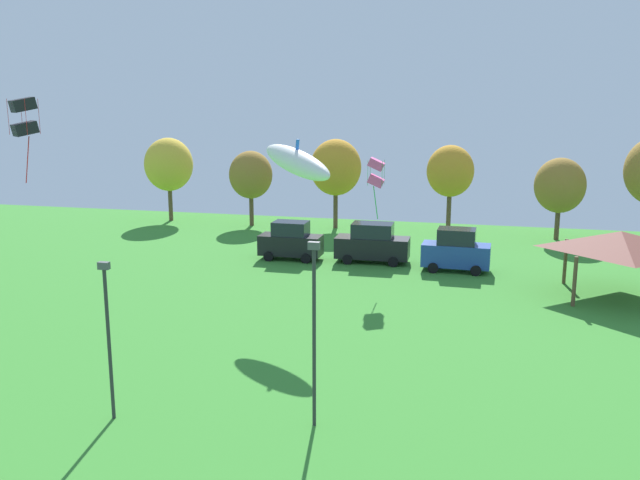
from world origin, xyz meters
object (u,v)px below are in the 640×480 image
park_pavilion (621,241)px  parked_car_second_from_left (372,243)px  kite_flying_5 (376,173)px  treeline_tree_4 (560,186)px  treeline_tree_0 (169,165)px  treeline_tree_2 (336,168)px  parked_car_third_from_left (456,251)px  kite_flying_0 (24,117)px  light_post_0 (108,331)px  parked_car_leftmost (291,241)px  light_post_1 (314,324)px  treeline_tree_1 (251,175)px  kite_flying_2 (297,162)px  treeline_tree_3 (450,171)px

park_pavilion → parked_car_second_from_left: bearing=161.5°
kite_flying_5 → treeline_tree_4: size_ratio=0.57×
treeline_tree_0 → treeline_tree_2: size_ratio=0.99×
parked_car_third_from_left → treeline_tree_0: bearing=155.9°
kite_flying_0 → light_post_0: (11.76, -12.28, -6.43)m
parked_car_third_from_left → light_post_0: bearing=-112.3°
park_pavilion → parked_car_leftmost: bearing=167.7°
kite_flying_5 → treeline_tree_2: bearing=110.3°
kite_flying_0 → light_post_1: bearing=-31.3°
kite_flying_5 → light_post_1: kite_flying_5 is taller
treeline_tree_2 → light_post_0: bearing=-89.7°
parked_car_leftmost → treeline_tree_1: (-6.60, 10.95, 3.00)m
park_pavilion → light_post_0: (-18.70, -19.03, -0.01)m
kite_flying_5 → light_post_0: kite_flying_5 is taller
parked_car_leftmost → kite_flying_2: bearing=-71.6°
treeline_tree_0 → treeline_tree_3: 23.78m
parked_car_second_from_left → treeline_tree_4: bearing=39.2°
parked_car_second_from_left → treeline_tree_3: 12.46m
treeline_tree_1 → treeline_tree_2: (7.07, 0.54, 0.73)m
treeline_tree_0 → treeline_tree_2: treeline_tree_2 is taller
kite_flying_0 → treeline_tree_4: size_ratio=0.72×
light_post_1 → kite_flying_0: bearing=148.7°
treeline_tree_0 → treeline_tree_4: treeline_tree_0 is taller
light_post_0 → treeline_tree_2: treeline_tree_2 is taller
parked_car_leftmost → parked_car_third_from_left: bearing=-2.5°
light_post_0 → parked_car_third_from_left: bearing=66.0°
parked_car_third_from_left → treeline_tree_2: (-10.25, 12.04, 3.67)m
parked_car_second_from_left → light_post_1: bearing=-86.5°
treeline_tree_3 → treeline_tree_4: (8.08, -0.69, -0.78)m
parked_car_second_from_left → treeline_tree_3: treeline_tree_3 is taller
treeline_tree_1 → treeline_tree_0: bearing=176.0°
kite_flying_0 → treeline_tree_4: 36.55m
kite_flying_2 → treeline_tree_0: size_ratio=0.69×
treeline_tree_1 → treeline_tree_2: 7.13m
light_post_0 → treeline_tree_1: 34.97m
parked_car_second_from_left → treeline_tree_2: 12.62m
park_pavilion → kite_flying_0: bearing=-167.5°
kite_flying_5 → parked_car_leftmost: kite_flying_5 is taller
treeline_tree_2 → treeline_tree_4: (17.18, -0.57, -0.87)m
parked_car_second_from_left → treeline_tree_1: (-11.96, 10.49, 2.97)m
treeline_tree_3 → treeline_tree_4: 8.15m
light_post_1 → treeline_tree_1: treeline_tree_1 is taller
kite_flying_0 → park_pavilion: 31.85m
kite_flying_2 → treeline_tree_2: (-2.92, 21.90, -2.48)m
kite_flying_0 → treeline_tree_2: size_ratio=0.61×
kite_flying_0 → treeline_tree_0: (-3.09, 22.44, -4.64)m
kite_flying_0 → light_post_1: size_ratio=0.73×
parked_car_third_from_left → light_post_1: light_post_1 is taller
light_post_1 → treeline_tree_4: (10.41, 33.05, 0.64)m
parked_car_second_from_left → treeline_tree_4: 16.39m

